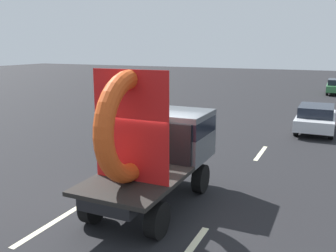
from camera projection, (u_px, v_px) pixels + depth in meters
The scene contains 6 objects.
ground_plane at pixel (144, 201), 9.83m from camera, with size 120.00×120.00×0.00m, color black.
flatbed_truck at pixel (159, 142), 9.58m from camera, with size 2.02×4.52×3.60m.
distant_sedan at pixel (316, 118), 17.61m from camera, with size 1.71×3.99×1.30m.
lane_dash_left_near at pixel (49, 225), 8.51m from camera, with size 2.26×0.16×0.01m, color beige.
lane_dash_left_far at pixel (180, 144), 15.48m from camera, with size 2.03×0.16×0.01m, color beige.
lane_dash_right_far at pixel (261, 153), 14.20m from camera, with size 2.10×0.16×0.01m, color beige.
Camera 1 is at (4.44, -8.05, 4.09)m, focal length 38.89 mm.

